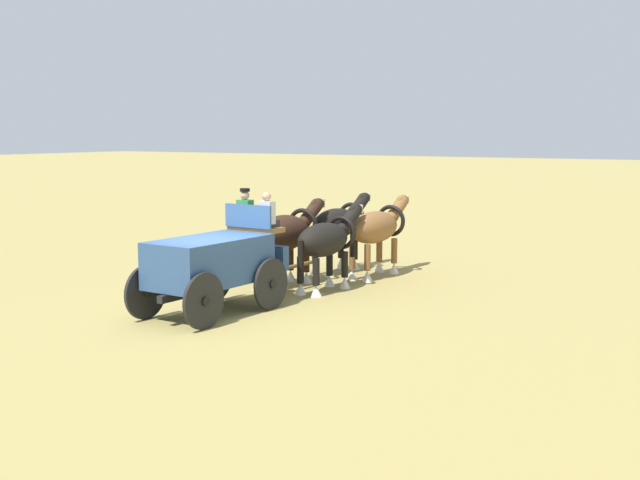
{
  "coord_description": "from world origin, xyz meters",
  "views": [
    {
      "loc": [
        -14.31,
        -11.45,
        4.13
      ],
      "look_at": [
        4.51,
        -0.22,
        1.2
      ],
      "focal_mm": 45.81,
      "sensor_mm": 36.0,
      "label": 1
    }
  ],
  "objects_px": {
    "draft_horse_rear_off": "(326,241)",
    "draft_horse_lead_off": "(376,229)",
    "draft_horse_lead_near": "(338,225)",
    "show_wagon": "(214,261)",
    "draft_horse_rear_near": "(285,235)"
  },
  "relations": [
    {
      "from": "draft_horse_rear_off",
      "to": "draft_horse_lead_off",
      "type": "bearing_deg",
      "value": -3.05
    },
    {
      "from": "draft_horse_rear_off",
      "to": "draft_horse_lead_near",
      "type": "distance_m",
      "value": 2.9
    },
    {
      "from": "draft_horse_lead_near",
      "to": "draft_horse_lead_off",
      "type": "xyz_separation_m",
      "value": [
        -0.07,
        -1.3,
        -0.01
      ]
    },
    {
      "from": "draft_horse_lead_off",
      "to": "draft_horse_lead_near",
      "type": "bearing_deg",
      "value": 86.89
    },
    {
      "from": "show_wagon",
      "to": "draft_horse_rear_off",
      "type": "height_order",
      "value": "show_wagon"
    },
    {
      "from": "draft_horse_rear_near",
      "to": "draft_horse_lead_near",
      "type": "height_order",
      "value": "draft_horse_rear_near"
    },
    {
      "from": "show_wagon",
      "to": "draft_horse_lead_near",
      "type": "xyz_separation_m",
      "value": [
        6.25,
        0.32,
        0.18
      ]
    },
    {
      "from": "draft_horse_lead_off",
      "to": "draft_horse_rear_near",
      "type": "bearing_deg",
      "value": 150.47
    },
    {
      "from": "draft_horse_lead_off",
      "to": "draft_horse_rear_off",
      "type": "bearing_deg",
      "value": 176.95
    },
    {
      "from": "draft_horse_rear_near",
      "to": "draft_horse_rear_off",
      "type": "xyz_separation_m",
      "value": [
        -0.05,
        -1.3,
        -0.08
      ]
    },
    {
      "from": "show_wagon",
      "to": "draft_horse_lead_off",
      "type": "height_order",
      "value": "show_wagon"
    },
    {
      "from": "draft_horse_rear_near",
      "to": "draft_horse_lead_near",
      "type": "distance_m",
      "value": 2.61
    },
    {
      "from": "draft_horse_lead_near",
      "to": "draft_horse_lead_off",
      "type": "relative_size",
      "value": 0.94
    },
    {
      "from": "show_wagon",
      "to": "draft_horse_rear_near",
      "type": "xyz_separation_m",
      "value": [
        3.64,
        0.46,
        0.18
      ]
    },
    {
      "from": "draft_horse_rear_near",
      "to": "draft_horse_rear_off",
      "type": "bearing_deg",
      "value": -92.29
    }
  ]
}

